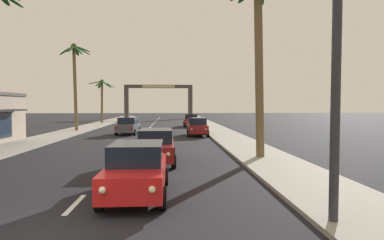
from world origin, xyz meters
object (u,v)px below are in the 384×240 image
(sedan_third_in_queue, at_px, (156,146))
(town_gateway_arch, at_px, (159,97))
(palm_left_farthest, at_px, (102,92))
(sedan_lead_at_stop_bar, at_px, (137,169))
(palm_left_third, at_px, (75,69))
(sedan_parked_nearest_kerb, at_px, (197,127))
(palm_right_second, at_px, (259,41))
(sedan_oncoming_far, at_px, (128,126))
(sedan_parked_mid_kerb, at_px, (191,120))

(sedan_third_in_queue, height_order, town_gateway_arch, town_gateway_arch)
(sedan_third_in_queue, distance_m, palm_left_farthest, 36.18)
(sedan_lead_at_stop_bar, height_order, sedan_third_in_queue, same)
(palm_left_third, bearing_deg, palm_left_farthest, 90.62)
(sedan_third_in_queue, xyz_separation_m, town_gateway_arch, (-2.02, 54.10, 3.71))
(sedan_parked_nearest_kerb, xyz_separation_m, town_gateway_arch, (-5.21, 39.54, 3.71))
(sedan_parked_nearest_kerb, bearing_deg, palm_left_third, 157.00)
(palm_left_farthest, distance_m, palm_right_second, 37.00)
(town_gateway_arch, bearing_deg, sedan_oncoming_far, -92.23)
(palm_left_farthest, bearing_deg, palm_right_second, -65.86)
(palm_left_third, bearing_deg, sedan_parked_mid_kerb, 30.84)
(sedan_parked_nearest_kerb, bearing_deg, sedan_third_in_queue, -102.36)
(sedan_parked_nearest_kerb, relative_size, sedan_parked_mid_kerb, 1.01)
(sedan_parked_nearest_kerb, distance_m, sedan_parked_mid_kerb, 13.14)
(palm_left_third, bearing_deg, palm_right_second, -51.96)
(sedan_oncoming_far, height_order, palm_right_second, palm_right_second)
(sedan_lead_at_stop_bar, height_order, town_gateway_arch, town_gateway_arch)
(palm_left_third, relative_size, town_gateway_arch, 0.66)
(sedan_oncoming_far, relative_size, sedan_parked_nearest_kerb, 1.01)
(sedan_oncoming_far, height_order, town_gateway_arch, town_gateway_arch)
(sedan_parked_mid_kerb, relative_size, town_gateway_arch, 0.31)
(sedan_lead_at_stop_bar, height_order, sedan_oncoming_far, same)
(sedan_third_in_queue, distance_m, palm_left_third, 22.93)
(sedan_lead_at_stop_bar, relative_size, sedan_parked_mid_kerb, 1.00)
(sedan_parked_nearest_kerb, bearing_deg, town_gateway_arch, 97.51)
(sedan_parked_nearest_kerb, height_order, palm_left_third, palm_left_third)
(palm_left_third, bearing_deg, sedan_third_in_queue, -64.35)
(sedan_third_in_queue, relative_size, sedan_oncoming_far, 0.99)
(sedan_third_in_queue, height_order, palm_right_second, palm_right_second)
(sedan_third_in_queue, xyz_separation_m, palm_left_third, (-9.60, 19.99, 5.84))
(palm_left_third, height_order, palm_right_second, palm_right_second)
(sedan_third_in_queue, distance_m, sedan_parked_nearest_kerb, 14.91)
(palm_left_third, height_order, palm_left_farthest, palm_left_third)
(sedan_lead_at_stop_bar, distance_m, palm_left_farthest, 41.80)
(sedan_third_in_queue, xyz_separation_m, sedan_oncoming_far, (-3.49, 16.39, 0.00))
(sedan_lead_at_stop_bar, height_order, palm_left_third, palm_left_third)
(sedan_parked_mid_kerb, distance_m, town_gateway_arch, 27.18)
(sedan_parked_nearest_kerb, xyz_separation_m, palm_left_third, (-12.79, 5.43, 5.84))
(palm_right_second, bearing_deg, sedan_third_in_queue, -170.89)
(palm_left_farthest, relative_size, town_gateway_arch, 0.47)
(sedan_lead_at_stop_bar, xyz_separation_m, sedan_oncoming_far, (-3.17, 22.30, 0.00))
(palm_left_farthest, bearing_deg, sedan_parked_nearest_kerb, -57.13)
(palm_left_farthest, distance_m, town_gateway_arch, 20.98)
(sedan_oncoming_far, distance_m, sedan_parked_nearest_kerb, 6.92)
(palm_left_third, xyz_separation_m, palm_right_second, (14.97, -19.13, -0.43))
(town_gateway_arch, bearing_deg, sedan_third_in_queue, -87.86)
(palm_left_farthest, height_order, town_gateway_arch, town_gateway_arch)
(sedan_third_in_queue, height_order, sedan_parked_nearest_kerb, same)
(sedan_parked_mid_kerb, distance_m, palm_right_second, 27.46)
(sedan_parked_nearest_kerb, relative_size, palm_left_third, 0.47)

